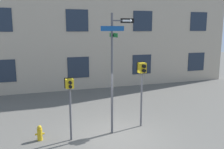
{
  "coord_description": "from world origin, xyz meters",
  "views": [
    {
      "loc": [
        -3.04,
        -8.93,
        4.27
      ],
      "look_at": [
        -0.04,
        0.32,
        2.46
      ],
      "focal_mm": 40.0,
      "sensor_mm": 36.0,
      "label": 1
    }
  ],
  "objects_px": {
    "pedestrian_signal_left": "(70,93)",
    "fire_hydrant": "(40,133)",
    "pedestrian_signal_right": "(142,76)",
    "street_sign_pole": "(114,64)"
  },
  "relations": [
    {
      "from": "street_sign_pole",
      "to": "fire_hydrant",
      "type": "bearing_deg",
      "value": 176.34
    },
    {
      "from": "pedestrian_signal_left",
      "to": "pedestrian_signal_right",
      "type": "bearing_deg",
      "value": 8.21
    },
    {
      "from": "pedestrian_signal_right",
      "to": "fire_hydrant",
      "type": "height_order",
      "value": "pedestrian_signal_right"
    },
    {
      "from": "pedestrian_signal_left",
      "to": "street_sign_pole",
      "type": "bearing_deg",
      "value": 5.01
    },
    {
      "from": "pedestrian_signal_left",
      "to": "fire_hydrant",
      "type": "height_order",
      "value": "pedestrian_signal_left"
    },
    {
      "from": "pedestrian_signal_left",
      "to": "fire_hydrant",
      "type": "bearing_deg",
      "value": 163.41
    },
    {
      "from": "pedestrian_signal_left",
      "to": "pedestrian_signal_right",
      "type": "distance_m",
      "value": 3.21
    },
    {
      "from": "pedestrian_signal_left",
      "to": "pedestrian_signal_right",
      "type": "relative_size",
      "value": 0.86
    },
    {
      "from": "fire_hydrant",
      "to": "street_sign_pole",
      "type": "bearing_deg",
      "value": -3.66
    },
    {
      "from": "street_sign_pole",
      "to": "pedestrian_signal_left",
      "type": "relative_size",
      "value": 1.99
    }
  ]
}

